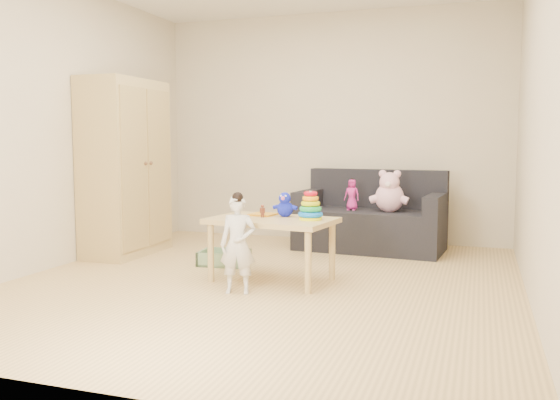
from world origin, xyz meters
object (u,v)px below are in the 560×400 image
(wardrobe, at_px, (125,168))
(play_table, at_px, (272,250))
(toddler, at_px, (238,246))
(sofa, at_px, (370,230))

(wardrobe, bearing_deg, play_table, -19.69)
(toddler, bearing_deg, play_table, 62.76)
(wardrobe, relative_size, sofa, 1.17)
(wardrobe, distance_m, sofa, 2.60)
(play_table, bearing_deg, wardrobe, 160.31)
(sofa, distance_m, toddler, 2.19)
(sofa, relative_size, toddler, 2.08)
(sofa, xyz_separation_m, toddler, (-0.62, -2.10, 0.15))
(sofa, bearing_deg, toddler, -101.73)
(wardrobe, bearing_deg, toddler, -33.06)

